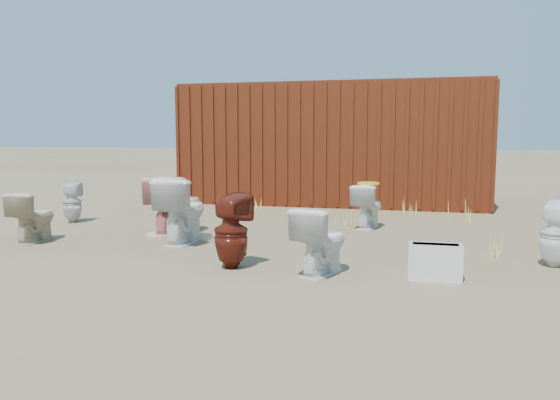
% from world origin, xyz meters
% --- Properties ---
extents(ground, '(100.00, 100.00, 0.00)m').
position_xyz_m(ground, '(0.00, 0.00, 0.00)').
color(ground, brown).
rests_on(ground, ground).
extents(shipping_container, '(6.00, 2.40, 2.40)m').
position_xyz_m(shipping_container, '(0.00, 5.20, 1.20)').
color(shipping_container, '#53190D').
rests_on(shipping_container, ground).
extents(toilet_front_a, '(0.49, 0.84, 0.85)m').
position_xyz_m(toilet_front_a, '(-1.19, 0.22, 0.42)').
color(toilet_front_a, white).
rests_on(toilet_front_a, ground).
extents(toilet_front_pink, '(0.58, 0.86, 0.81)m').
position_xyz_m(toilet_front_pink, '(-1.74, 0.85, 0.41)').
color(toilet_front_pink, pink).
rests_on(toilet_front_pink, ground).
extents(toilet_front_c, '(0.58, 0.76, 0.68)m').
position_xyz_m(toilet_front_c, '(0.81, -0.92, 0.34)').
color(toilet_front_c, white).
rests_on(toilet_front_c, ground).
extents(toilet_front_maroon, '(0.46, 0.46, 0.78)m').
position_xyz_m(toilet_front_maroon, '(-0.14, -0.89, 0.39)').
color(toilet_front_maroon, '#621C10').
rests_on(toilet_front_maroon, ground).
extents(toilet_back_a, '(0.37, 0.37, 0.65)m').
position_xyz_m(toilet_back_a, '(-3.60, 1.32, 0.32)').
color(toilet_back_a, silver).
rests_on(toilet_back_a, ground).
extents(toilet_back_beige_left, '(0.37, 0.65, 0.66)m').
position_xyz_m(toilet_back_beige_left, '(-3.11, -0.19, 0.33)').
color(toilet_back_beige_left, beige).
rests_on(toilet_back_beige_left, ground).
extents(toilet_back_beige_right, '(0.52, 0.83, 0.82)m').
position_xyz_m(toilet_back_beige_right, '(-1.54, 0.89, 0.41)').
color(toilet_back_beige_right, beige).
rests_on(toilet_back_beige_right, ground).
extents(toilet_back_yellowlid, '(0.50, 0.71, 0.66)m').
position_xyz_m(toilet_back_yellowlid, '(1.01, 1.97, 0.33)').
color(toilet_back_yellowlid, white).
rests_on(toilet_back_yellowlid, ground).
extents(toilet_back_e, '(0.43, 0.43, 0.70)m').
position_xyz_m(toilet_back_e, '(3.15, 0.02, 0.35)').
color(toilet_back_e, white).
rests_on(toilet_back_e, ground).
extents(yellow_lid, '(0.33, 0.42, 0.02)m').
position_xyz_m(yellow_lid, '(1.01, 1.97, 0.67)').
color(yellow_lid, yellow).
rests_on(yellow_lid, toilet_back_yellowlid).
extents(loose_tank, '(0.50, 0.21, 0.35)m').
position_xyz_m(loose_tank, '(1.91, -0.85, 0.17)').
color(loose_tank, silver).
rests_on(loose_tank, ground).
extents(loose_lid_near, '(0.40, 0.51, 0.02)m').
position_xyz_m(loose_lid_near, '(-1.74, 0.66, 0.01)').
color(loose_lid_near, '#C7AF90').
rests_on(loose_lid_near, ground).
extents(loose_lid_far, '(0.53, 0.58, 0.02)m').
position_xyz_m(loose_lid_far, '(-1.12, 0.64, 0.01)').
color(loose_lid_far, beige).
rests_on(loose_lid_far, ground).
extents(weed_clump_a, '(0.36, 0.36, 0.31)m').
position_xyz_m(weed_clump_a, '(-2.44, 2.70, 0.15)').
color(weed_clump_a, '#B6BB4A').
rests_on(weed_clump_a, ground).
extents(weed_clump_b, '(0.32, 0.32, 0.26)m').
position_xyz_m(weed_clump_b, '(0.67, 2.21, 0.13)').
color(weed_clump_b, '#B6BB4A').
rests_on(weed_clump_b, ground).
extents(weed_clump_c, '(0.36, 0.36, 0.34)m').
position_xyz_m(weed_clump_c, '(2.39, 2.98, 0.17)').
color(weed_clump_c, '#B6BB4A').
rests_on(weed_clump_c, ground).
extents(weed_clump_d, '(0.30, 0.30, 0.22)m').
position_xyz_m(weed_clump_d, '(-1.18, 3.50, 0.11)').
color(weed_clump_d, '#B6BB4A').
rests_on(weed_clump_d, ground).
extents(weed_clump_e, '(0.34, 0.34, 0.28)m').
position_xyz_m(weed_clump_e, '(1.57, 3.50, 0.14)').
color(weed_clump_e, '#B6BB4A').
rests_on(weed_clump_e, ground).
extents(weed_clump_f, '(0.28, 0.28, 0.23)m').
position_xyz_m(weed_clump_f, '(2.63, 0.40, 0.11)').
color(weed_clump_f, '#B6BB4A').
rests_on(weed_clump_f, ground).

